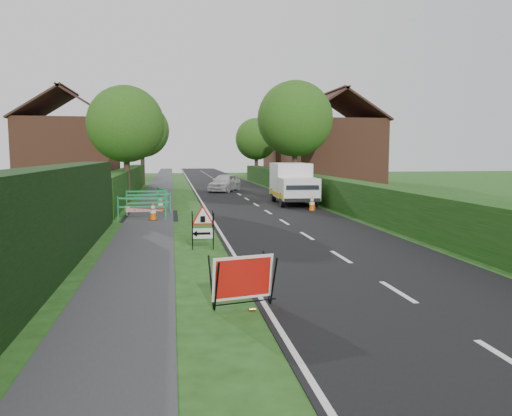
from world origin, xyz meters
TOP-DOWN VIEW (x-y plane):
  - ground at (0.00, 0.00)m, footprint 120.00×120.00m
  - road_surface at (2.50, 35.00)m, footprint 6.00×90.00m
  - footpath at (-3.00, 35.00)m, footprint 2.00×90.00m
  - hedge_west_near at (-5.00, 0.00)m, footprint 1.10×18.00m
  - hedge_west_far at (-5.00, 22.00)m, footprint 1.00×24.00m
  - hedge_east at (6.50, 16.00)m, footprint 1.20×50.00m
  - house_west at (-10.00, 30.00)m, footprint 7.50×7.40m
  - house_east_a at (11.00, 28.00)m, footprint 7.50×7.40m
  - house_east_b at (12.00, 42.00)m, footprint 7.50×7.40m
  - tree_nw at (-4.60, 18.00)m, footprint 4.40×4.40m
  - tree_ne at (6.40, 22.00)m, footprint 5.20×5.20m
  - tree_fw at (-4.60, 34.00)m, footprint 4.80×4.80m
  - tree_fe at (6.40, 38.00)m, footprint 4.20×4.20m
  - red_rect_sign at (-0.77, -2.99)m, footprint 1.25×0.91m
  - triangle_sign at (-1.20, 2.63)m, footprint 0.79×0.79m
  - works_van at (4.60, 15.21)m, footprint 2.19×5.06m
  - traffic_cone_0 at (4.74, 11.72)m, footprint 0.38×0.38m
  - traffic_cone_1 at (5.11, 12.91)m, footprint 0.38×0.38m
  - traffic_cone_2 at (5.46, 16.13)m, footprint 0.38×0.38m
  - traffic_cone_3 at (-2.85, 9.55)m, footprint 0.38×0.38m
  - traffic_cone_4 at (-2.60, 12.57)m, footprint 0.38×0.38m
  - ped_barrier_0 at (-3.32, 9.89)m, footprint 2.08×0.51m
  - ped_barrier_1 at (-3.11, 11.63)m, footprint 2.09×0.73m
  - ped_barrier_2 at (-3.30, 13.73)m, footprint 2.08×0.48m
  - ped_barrier_3 at (-2.60, 15.04)m, footprint 0.80×2.09m
  - redwhite_plank at (-3.25, 9.99)m, footprint 1.50×0.19m
  - litter_can at (-0.63, -3.19)m, footprint 0.12×0.07m
  - hatchback_car at (1.80, 24.81)m, footprint 3.07×4.21m

SIDE VIEW (x-z plane):
  - ground at x=0.00m, z-range 0.00..0.00m
  - hedge_west_near at x=-5.00m, z-range -1.25..1.25m
  - hedge_west_far at x=-5.00m, z-range -0.90..0.90m
  - hedge_east at x=6.50m, z-range -0.75..0.75m
  - redwhite_plank at x=-3.25m, z-range -0.12..0.12m
  - litter_can at x=-0.63m, z-range -0.03..0.03m
  - road_surface at x=2.50m, z-range -0.01..0.01m
  - footpath at x=-3.00m, z-range -0.01..0.02m
  - traffic_cone_0 at x=4.74m, z-range 0.00..0.79m
  - traffic_cone_1 at x=5.11m, z-range 0.00..0.79m
  - traffic_cone_2 at x=5.46m, z-range 0.00..0.79m
  - traffic_cone_3 at x=-2.85m, z-range 0.00..0.79m
  - traffic_cone_4 at x=-2.60m, z-range 0.00..0.79m
  - red_rect_sign at x=-0.77m, z-range 0.07..1.04m
  - ped_barrier_0 at x=-3.32m, z-range 0.13..1.13m
  - ped_barrier_1 at x=-3.11m, z-range 0.13..1.13m
  - ped_barrier_2 at x=-3.30m, z-range 0.13..1.13m
  - ped_barrier_3 at x=-2.60m, z-range 0.13..1.13m
  - hatchback_car at x=1.80m, z-range 0.00..1.33m
  - triangle_sign at x=-1.20m, z-range 0.22..1.34m
  - works_van at x=4.60m, z-range 0.07..2.33m
  - house_west at x=-10.00m, z-range -1.04..6.84m
  - house_east_a at x=11.00m, z-range -1.04..6.84m
  - house_east_b at x=12.00m, z-range -1.04..6.84m
  - tree_fe at x=6.40m, z-range 1.05..7.39m
  - tree_nw at x=-4.60m, z-range 1.13..7.83m
  - tree_fw at x=-4.60m, z-range 1.21..8.45m
  - tree_ne at x=6.40m, z-range 1.28..9.07m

